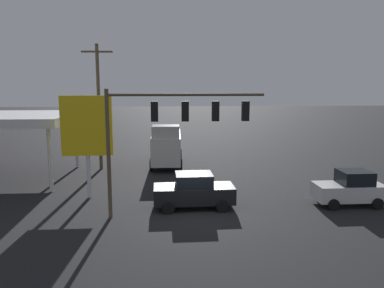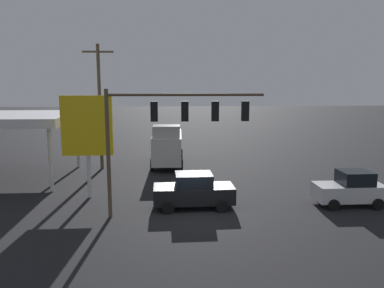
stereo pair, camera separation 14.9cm
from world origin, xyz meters
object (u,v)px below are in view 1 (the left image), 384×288
delivery_truck (167,145)px  hatchback_crossing (350,188)px  utility_pole (99,104)px  price_sign (87,128)px  sedan_waiting (194,191)px  traffic_signal_assembly (173,121)px

delivery_truck → hatchback_crossing: size_ratio=1.80×
utility_pole → price_sign: bearing=94.4°
utility_pole → sedan_waiting: 12.91m
utility_pole → delivery_truck: 6.45m
sedan_waiting → delivery_truck: delivery_truck is taller
delivery_truck → traffic_signal_assembly: bearing=3.1°
utility_pole → delivery_truck: utility_pole is taller
utility_pole → sedan_waiting: utility_pole is taller
sedan_waiting → delivery_truck: bearing=-83.5°
price_sign → traffic_signal_assembly: bearing=144.9°
traffic_signal_assembly → utility_pole: 12.66m
traffic_signal_assembly → hatchback_crossing: (-9.99, -1.06, -4.01)m
utility_pole → sedan_waiting: size_ratio=2.23×
utility_pole → traffic_signal_assembly: bearing=116.2°
traffic_signal_assembly → price_sign: 6.12m
price_sign → delivery_truck: 10.38m
price_sign → hatchback_crossing: price_sign is taller
hatchback_crossing → traffic_signal_assembly: bearing=6.3°
sedan_waiting → delivery_truck: size_ratio=0.64×
utility_pole → hatchback_crossing: bearing=146.5°
traffic_signal_assembly → price_sign: traffic_signal_assembly is taller
price_sign → sedan_waiting: 7.31m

